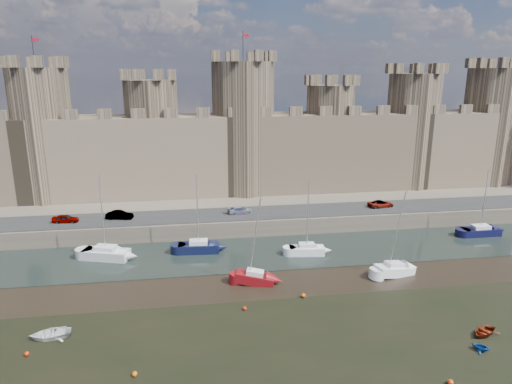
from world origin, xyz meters
The scene contains 23 objects.
ground centered at (0.00, 0.00, 0.00)m, with size 160.00×160.00×0.00m, color black.
water_channel centered at (0.00, 24.00, 0.04)m, with size 160.00×12.00×0.08m, color black.
quay centered at (0.00, 60.00, 1.25)m, with size 160.00×60.00×2.50m, color #4C443A.
road centered at (0.00, 34.00, 2.55)m, with size 160.00×7.00×0.10m, color black.
castle centered at (-0.64, 48.00, 11.67)m, with size 108.50×11.00×29.00m.
car_0 centered at (-26.13, 33.65, 3.13)m, with size 1.49×3.70×1.26m, color gray.
car_1 centered at (-18.50, 34.11, 3.15)m, with size 1.38×3.97×1.31m, color gray.
car_2 centered at (-0.34, 34.13, 3.07)m, with size 1.60×3.93×1.14m, color gray.
car_3 centered at (22.74, 34.12, 3.09)m, with size 1.95×4.22×1.17m, color gray.
sailboat_0 centered at (-19.20, 24.98, 0.86)m, with size 6.48×4.05×11.33m.
sailboat_1 centered at (-7.06, 25.45, 0.85)m, with size 5.61×2.48×10.99m.
sailboat_2 centered at (7.31, 22.46, 0.81)m, with size 4.86×2.36×10.09m.
sailboat_3 centered at (35.07, 25.80, 0.78)m, with size 5.71×2.23×10.01m.
sailboat_4 centered at (-0.82, 15.07, 0.77)m, with size 4.79×2.86×10.50m.
sailboat_5 centered at (16.21, 14.80, 0.76)m, with size 5.25×2.97×10.67m.
dinghy_4 centered at (18.93, 1.27, 0.30)m, with size 2.10×0.61×2.94m, color maroon.
dinghy_5 centered at (17.04, -1.04, 0.43)m, with size 1.40×0.85×1.62m, color navy.
dinghy_6 centered at (-21.37, 6.90, 0.38)m, with size 2.60×0.75×3.64m, color silver.
buoy_0 centered at (-22.60, 4.22, 0.22)m, with size 0.43×0.43×0.43m, color red.
buoy_1 centered at (-2.80, 9.19, 0.20)m, with size 0.41×0.41×0.41m, color red.
buoy_2 centered at (11.88, -4.80, 0.24)m, with size 0.48×0.48×0.48m, color red.
buoy_3 centered at (3.92, 10.91, 0.25)m, with size 0.50×0.50×0.50m, color #D44D09.
buoy_4 centered at (-12.99, 0.00, 0.22)m, with size 0.45×0.45×0.45m, color #CB5409.
Camera 1 is at (-7.99, -33.10, 24.19)m, focal length 32.00 mm.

